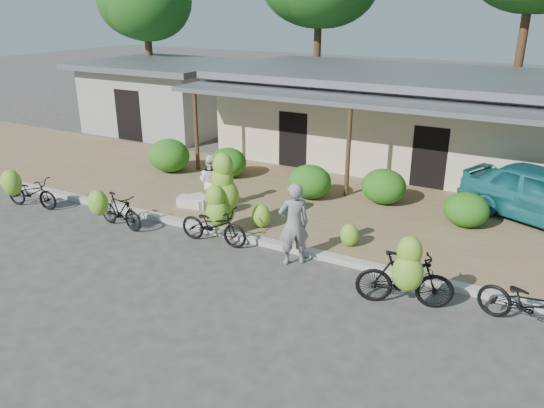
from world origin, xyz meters
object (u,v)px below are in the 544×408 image
Objects in this scene: bike_far_left at (28,191)px; sack_near at (193,202)px; bystander at (211,182)px; sack_far at (200,201)px; bike_center at (218,209)px; bike_left at (116,209)px; vendor at (294,224)px; bike_right at (405,276)px; tree_back_left at (143,0)px; bike_far_right at (531,304)px.

bike_far_left reaches higher than sack_near.
bike_far_left is at bearing 23.55° from bystander.
bike_far_left is 2.43× the size of sack_far.
bike_center is at bearing 126.99° from bystander.
bike_center is at bearing -41.34° from sack_far.
sack_far is (1.12, 2.21, -0.31)m from bike_left.
vendor is at bearing 150.26° from bystander.
tree_back_left is at bearing 37.58° from bike_right.
bike_far_left reaches higher than sack_far.
bike_center is 7.31m from bike_far_right.
sack_far is (4.44, 2.33, -0.30)m from bike_far_left.
tree_back_left is 4.64× the size of bike_left.
bike_far_left is at bearing 98.75° from bike_left.
tree_back_left is 3.84× the size of vendor.
bike_far_right is 2.43× the size of sack_near.
tree_back_left reaches higher than bike_right.
vendor is 3.95m from bystander.
bike_center is at bearing 99.43° from bike_far_right.
sack_near is at bearing -18.67° from bike_left.
sack_near is at bearing 92.30° from bike_far_right.
sack_far is 0.76m from bystander.
bike_far_right is at bearing -11.54° from sack_near.
bike_far_right is 9.26m from sack_near.
bike_right is at bearing 126.14° from vendor.
bike_center is at bearing -46.58° from vendor.
sack_far is at bearing -44.01° from tree_back_left.
bike_far_left is 0.91× the size of bike_right.
sack_far is (10.27, -9.92, -5.54)m from tree_back_left.
vendor is at bearing -93.88° from bike_far_left.
bike_left reaches higher than sack_near.
bike_far_left is 3.33m from bike_left.
bike_far_right is (19.20, -11.93, -5.29)m from tree_back_left.
tree_back_left is 4.16× the size of bike_far_left.
bystander is (-3.52, 1.79, -0.08)m from vendor.
sack_near is at bearing -131.37° from sack_far.
tree_back_left is at bearing 71.97° from bike_far_right.
bystander reaches higher than bike_far_right.
bike_far_left is 1.15× the size of bystander.
vendor is 1.25× the size of bystander.
vendor reaches higher than bystander.
bike_far_right is at bearing -12.71° from sack_far.
bike_center is (6.09, 0.87, 0.28)m from bike_far_left.
bike_left is at bearing 104.96° from bike_far_right.
bike_center reaches higher than sack_far.
bike_far_left is at bearing 95.22° from bike_center.
tree_back_left is 15.32m from sack_near.
bystander is (1.51, 2.27, 0.34)m from bike_left.
bike_far_left is (5.83, -12.25, -5.24)m from tree_back_left.
bike_center is 5.14m from bike_right.
bystander is at bearing -71.66° from bike_far_left.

